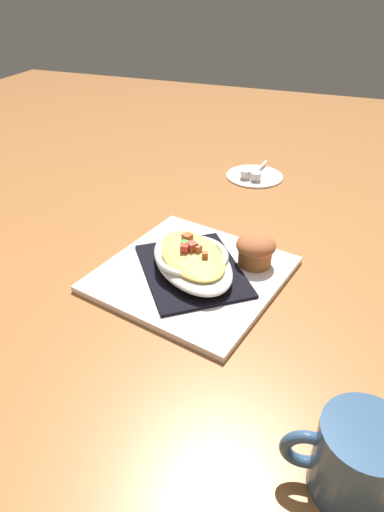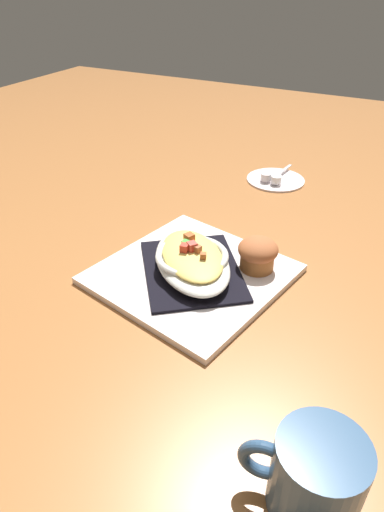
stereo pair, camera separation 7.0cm
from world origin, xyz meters
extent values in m
plane|color=#9A5F31|center=(0.00, 0.00, 0.00)|extent=(2.60, 2.60, 0.00)
cube|color=white|center=(0.00, 0.00, 0.01)|extent=(0.33, 0.33, 0.01)
cube|color=black|center=(0.00, 0.00, 0.01)|extent=(0.24, 0.24, 0.01)
ellipsoid|color=silver|center=(0.00, 0.00, 0.03)|extent=(0.22, 0.21, 0.03)
torus|color=silver|center=(0.00, 0.00, 0.04)|extent=(0.17, 0.17, 0.01)
ellipsoid|color=#E1C35C|center=(0.00, 0.00, 0.04)|extent=(0.18, 0.17, 0.02)
cube|color=#AA5C36|center=(0.00, -0.01, 0.06)|extent=(0.01, 0.01, 0.01)
cube|color=#C93B32|center=(0.00, 0.00, 0.06)|extent=(0.01, 0.01, 0.01)
cube|color=#AC582C|center=(-0.01, -0.03, 0.06)|extent=(0.01, 0.01, 0.01)
cube|color=#AA5025|center=(0.02, 0.02, 0.06)|extent=(0.02, 0.02, 0.01)
cube|color=#CE483C|center=(0.00, 0.00, 0.06)|extent=(0.02, 0.02, 0.01)
cube|color=green|center=(0.01, 0.01, 0.06)|extent=(0.01, 0.01, 0.01)
cube|color=#CC4538|center=(0.00, 0.00, 0.06)|extent=(0.01, 0.01, 0.01)
cube|color=red|center=(-0.01, 0.01, 0.06)|extent=(0.01, 0.01, 0.01)
cube|color=red|center=(0.00, 0.00, 0.06)|extent=(0.01, 0.01, 0.01)
cylinder|color=#A7602E|center=(0.06, -0.09, 0.03)|extent=(0.06, 0.06, 0.03)
ellipsoid|color=#A75A33|center=(0.06, -0.09, 0.05)|extent=(0.07, 0.07, 0.04)
ellipsoid|color=#4C0F23|center=(0.06, -0.09, 0.06)|extent=(0.02, 0.02, 0.01)
cylinder|color=#304F71|center=(-0.27, -0.27, 0.04)|extent=(0.08, 0.08, 0.09)
torus|color=#304F71|center=(-0.28, -0.22, 0.05)|extent=(0.02, 0.05, 0.05)
cylinder|color=#4C2D14|center=(-0.27, -0.27, 0.03)|extent=(0.07, 0.07, 0.05)
cylinder|color=white|center=(0.43, 0.00, 0.00)|extent=(0.14, 0.14, 0.01)
ellipsoid|color=silver|center=(0.43, 0.00, 0.01)|extent=(0.04, 0.03, 0.01)
cube|color=silver|center=(0.48, -0.01, 0.01)|extent=(0.07, 0.02, 0.00)
cylinder|color=white|center=(0.41, 0.02, 0.02)|extent=(0.02, 0.02, 0.02)
cylinder|color=white|center=(0.40, -0.01, 0.02)|extent=(0.02, 0.02, 0.02)
camera|label=1|loc=(-0.55, -0.20, 0.43)|focal=30.97mm
camera|label=2|loc=(-0.52, -0.27, 0.43)|focal=30.97mm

